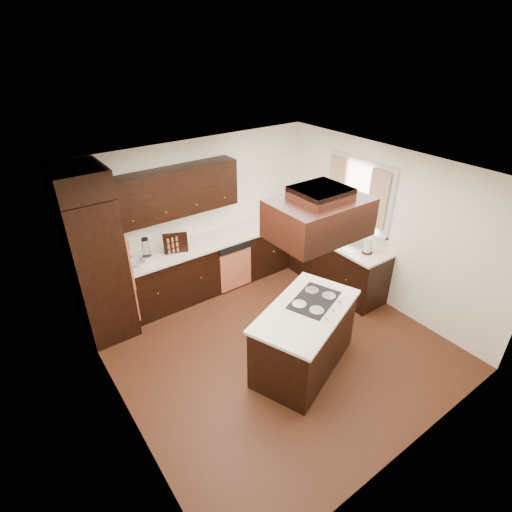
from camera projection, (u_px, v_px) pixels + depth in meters
name	position (u px, v px, depth m)	size (l,w,h in m)	color
floor	(275.00, 345.00, 5.70)	(4.20, 4.20, 0.02)	#592C19
ceiling	(280.00, 175.00, 4.45)	(4.20, 4.20, 0.02)	white
wall_back	(197.00, 216.00, 6.56)	(4.20, 0.02, 2.50)	white
wall_front	(423.00, 371.00, 3.59)	(4.20, 0.02, 2.50)	white
wall_left	(113.00, 335.00, 4.00)	(0.02, 4.20, 2.50)	white
wall_right	(384.00, 228.00, 6.15)	(0.02, 4.20, 2.50)	white
oven_column	(98.00, 269.00, 5.47)	(0.65, 0.75, 2.12)	black
wall_oven_face	(122.00, 258.00, 5.62)	(0.05, 0.62, 0.78)	#DD704A
base_cabinets_back	(212.00, 265.00, 6.76)	(2.93, 0.60, 0.88)	black
base_cabinets_right	(324.00, 256.00, 7.03)	(0.60, 2.40, 0.88)	black
countertop_back	(210.00, 241.00, 6.52)	(2.93, 0.63, 0.04)	#F4DECE
countertop_right	(326.00, 233.00, 6.79)	(0.63, 2.40, 0.04)	#F4DECE
upper_cabinets	(175.00, 192.00, 5.94)	(2.00, 0.34, 0.72)	black
dishwasher_front	(236.00, 269.00, 6.73)	(0.60, 0.05, 0.72)	#DD704A
window_frame	(359.00, 194.00, 6.32)	(0.06, 1.32, 1.12)	silver
window_pane	(360.00, 193.00, 6.33)	(0.00, 1.20, 1.00)	white
curtain_left	(378.00, 200.00, 5.96)	(0.02, 0.34, 0.90)	beige
curtain_right	(337.00, 184.00, 6.56)	(0.02, 0.34, 0.90)	beige
sink_rim	(342.00, 239.00, 6.54)	(0.52, 0.84, 0.01)	silver
island	(304.00, 339.00, 5.15)	(1.46, 0.80, 0.88)	black
island_top	(306.00, 311.00, 4.92)	(1.52, 0.85, 0.04)	#F4DECE
cooktop	(314.00, 300.00, 5.07)	(0.69, 0.46, 0.01)	black
range_hood	(319.00, 218.00, 4.29)	(1.05, 0.72, 0.42)	black
hood_duct	(321.00, 193.00, 4.15)	(0.55, 0.50, 0.13)	black
blender_base	(148.00, 259.00, 5.90)	(0.15, 0.15, 0.10)	silver
blender_pitcher	(146.00, 248.00, 5.81)	(0.13, 0.13, 0.26)	silver
spice_rack	(176.00, 243.00, 6.10)	(0.37, 0.09, 0.31)	black
mixing_bowl	(134.00, 263.00, 5.83)	(0.26, 0.26, 0.06)	silver
soap_bottle	(315.00, 221.00, 6.92)	(0.10, 0.10, 0.21)	silver
paper_towel	(368.00, 245.00, 6.08)	(0.12, 0.12, 0.26)	silver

